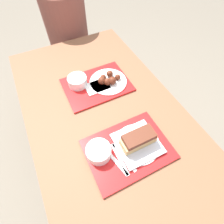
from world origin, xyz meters
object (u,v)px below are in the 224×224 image
Objects in this scene: bowl_coleslaw_far at (77,81)px; brisket_sandwich_plate at (138,141)px; tray_near at (128,149)px; tray_far at (97,85)px; wings_plate_far at (108,80)px; person_seated_across at (66,23)px; bowl_coleslaw_near at (99,151)px.

brisket_sandwich_plate is at bearing -76.74° from bowl_coleslaw_far.
tray_near and tray_far have the same top height.
wings_plate_far is (0.06, 0.45, -0.02)m from brisket_sandwich_plate.
bowl_coleslaw_near is at bearing -100.41° from person_seated_across.
brisket_sandwich_plate is 0.54m from bowl_coleslaw_far.
person_seated_across is at bearing 79.59° from bowl_coleslaw_near.
bowl_coleslaw_far is at bearing 154.83° from tray_far.
tray_near is 3.46× the size of bowl_coleslaw_near.
tray_near is 0.55× the size of person_seated_across.
brisket_sandwich_plate is 0.30× the size of person_seated_across.
tray_near is 0.47m from wings_plate_far.
brisket_sandwich_plate is at bearing 0.75° from tray_near.
tray_far is 3.46× the size of bowl_coleslaw_far.
bowl_coleslaw_near is 1.24m from person_seated_across.
bowl_coleslaw_far is (-0.12, 0.52, -0.00)m from brisket_sandwich_plate.
person_seated_across reaches higher than bowl_coleslaw_far.
brisket_sandwich_plate is at bearing -88.04° from tray_far.
tray_far is 0.47m from brisket_sandwich_plate.
wings_plate_far is 0.32× the size of person_seated_across.
bowl_coleslaw_near is 0.20m from brisket_sandwich_plate.
bowl_coleslaw_far is (-0.07, 0.52, 0.04)m from tray_near.
bowl_coleslaw_near is 1.00× the size of bowl_coleslaw_far.
bowl_coleslaw_far reaches higher than tray_far.
brisket_sandwich_plate is 0.46m from wings_plate_far.
bowl_coleslaw_near is at bearing -112.02° from tray_far.
bowl_coleslaw_near is at bearing -120.85° from wings_plate_far.
tray_far is at bearing -93.50° from person_seated_across.
tray_near is 0.15m from bowl_coleslaw_near.
bowl_coleslaw_near is at bearing 169.24° from brisket_sandwich_plate.
wings_plate_far is (0.11, 0.46, 0.02)m from tray_near.
tray_near is at bearing -103.51° from wings_plate_far.
tray_far is at bearing -25.17° from bowl_coleslaw_far.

